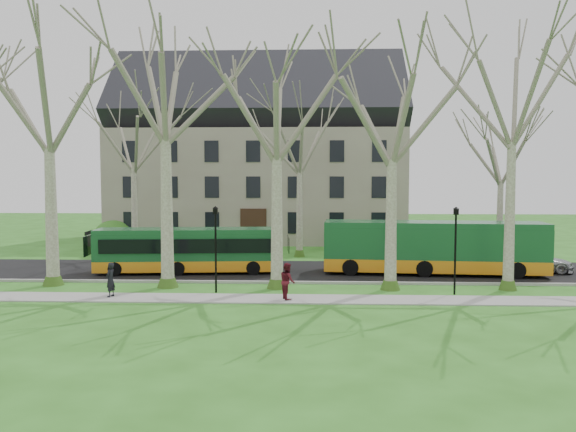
{
  "coord_description": "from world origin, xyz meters",
  "views": [
    {
      "loc": [
        -1.24,
        -29.0,
        5.89
      ],
      "look_at": [
        -2.49,
        3.0,
        3.63
      ],
      "focal_mm": 35.0,
      "sensor_mm": 36.0,
      "label": 1
    }
  ],
  "objects_px": {
    "bus_lead": "(189,250)",
    "pedestrian_b": "(287,281)",
    "bus_follow": "(433,247)",
    "pedestrian_a": "(110,280)",
    "sedan": "(533,261)"
  },
  "relations": [
    {
      "from": "bus_follow",
      "to": "sedan",
      "type": "height_order",
      "value": "bus_follow"
    },
    {
      "from": "bus_follow",
      "to": "pedestrian_b",
      "type": "distance_m",
      "value": 11.21
    },
    {
      "from": "sedan",
      "to": "pedestrian_b",
      "type": "height_order",
      "value": "pedestrian_b"
    },
    {
      "from": "pedestrian_b",
      "to": "sedan",
      "type": "bearing_deg",
      "value": -79.54
    },
    {
      "from": "sedan",
      "to": "pedestrian_a",
      "type": "bearing_deg",
      "value": 120.92
    },
    {
      "from": "bus_lead",
      "to": "pedestrian_b",
      "type": "relative_size",
      "value": 6.4
    },
    {
      "from": "bus_lead",
      "to": "pedestrian_b",
      "type": "bearing_deg",
      "value": -53.98
    },
    {
      "from": "pedestrian_a",
      "to": "pedestrian_b",
      "type": "bearing_deg",
      "value": 100.48
    },
    {
      "from": "bus_follow",
      "to": "pedestrian_a",
      "type": "height_order",
      "value": "bus_follow"
    },
    {
      "from": "bus_lead",
      "to": "sedan",
      "type": "bearing_deg",
      "value": -1.92
    },
    {
      "from": "bus_follow",
      "to": "bus_lead",
      "type": "bearing_deg",
      "value": -175.08
    },
    {
      "from": "bus_lead",
      "to": "bus_follow",
      "type": "bearing_deg",
      "value": -4.45
    },
    {
      "from": "bus_lead",
      "to": "bus_follow",
      "type": "height_order",
      "value": "bus_follow"
    },
    {
      "from": "bus_follow",
      "to": "sedan",
      "type": "xyz_separation_m",
      "value": [
        6.33,
        0.99,
        -0.96
      ]
    },
    {
      "from": "bus_lead",
      "to": "pedestrian_a",
      "type": "distance_m",
      "value": 7.43
    }
  ]
}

